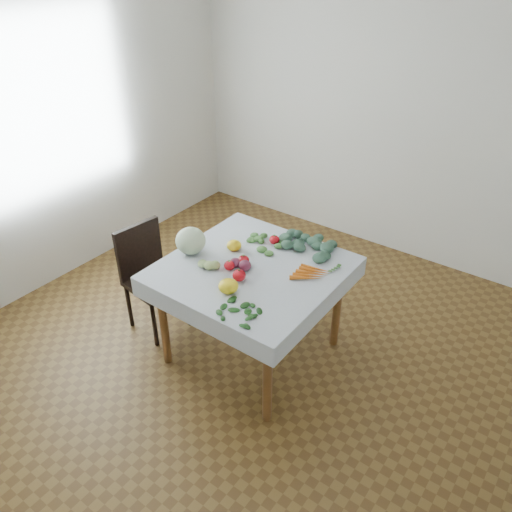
{
  "coord_description": "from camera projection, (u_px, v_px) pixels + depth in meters",
  "views": [
    {
      "loc": [
        1.65,
        -2.21,
        2.6
      ],
      "look_at": [
        -0.0,
        0.04,
        0.82
      ],
      "focal_mm": 35.0,
      "sensor_mm": 36.0,
      "label": 1
    }
  ],
  "objects": [
    {
      "name": "table",
      "position": [
        252.0,
        280.0,
        3.37
      ],
      "size": [
        1.0,
        1.0,
        0.75
      ],
      "color": "brown",
      "rests_on": "ground"
    },
    {
      "name": "ground",
      "position": [
        253.0,
        351.0,
        3.72
      ],
      "size": [
        4.0,
        4.0,
        0.0
      ],
      "primitive_type": "plane",
      "color": "brown"
    },
    {
      "name": "dill_bunch",
      "position": [
        263.0,
        242.0,
        3.56
      ],
      "size": [
        0.28,
        0.21,
        0.03
      ],
      "color": "#4A843C",
      "rests_on": "tablecloth"
    },
    {
      "name": "tomato_d",
      "position": [
        239.0,
        275.0,
        3.17
      ],
      "size": [
        0.1,
        0.1,
        0.08
      ],
      "primitive_type": "ellipsoid",
      "rotation": [
        0.0,
        0.0,
        0.11
      ],
      "color": "red",
      "rests_on": "tablecloth"
    },
    {
      "name": "tablecloth",
      "position": [
        252.0,
        267.0,
        3.32
      ],
      "size": [
        1.12,
        1.12,
        0.01
      ],
      "primitive_type": "cube",
      "color": "silver",
      "rests_on": "table"
    },
    {
      "name": "back_wall",
      "position": [
        388.0,
        108.0,
        4.36
      ],
      "size": [
        4.0,
        0.04,
        2.7
      ],
      "primitive_type": "cube",
      "color": "silver",
      "rests_on": "ground"
    },
    {
      "name": "onion_a",
      "position": [
        245.0,
        266.0,
        3.27
      ],
      "size": [
        0.11,
        0.11,
        0.07
      ],
      "primitive_type": "ellipsoid",
      "rotation": [
        0.0,
        0.0,
        0.35
      ],
      "color": "#51172C",
      "rests_on": "tablecloth"
    },
    {
      "name": "kale_bunch",
      "position": [
        306.0,
        246.0,
        3.49
      ],
      "size": [
        0.37,
        0.34,
        0.05
      ],
      "color": "#365846",
      "rests_on": "tablecloth"
    },
    {
      "name": "tomato_b",
      "position": [
        243.0,
        261.0,
        3.32
      ],
      "size": [
        0.1,
        0.1,
        0.07
      ],
      "primitive_type": "ellipsoid",
      "rotation": [
        0.0,
        0.0,
        0.31
      ],
      "color": "red",
      "rests_on": "tablecloth"
    },
    {
      "name": "tomato_a",
      "position": [
        274.0,
        240.0,
        3.55
      ],
      "size": [
        0.09,
        0.09,
        0.06
      ],
      "primitive_type": "ellipsoid",
      "rotation": [
        0.0,
        0.0,
        0.17
      ],
      "color": "red",
      "rests_on": "tablecloth"
    },
    {
      "name": "left_wall",
      "position": [
        52.0,
        124.0,
        3.99
      ],
      "size": [
        0.04,
        4.0,
        2.7
      ],
      "primitive_type": "cube",
      "color": "silver",
      "rests_on": "ground"
    },
    {
      "name": "chair",
      "position": [
        149.0,
        271.0,
        3.76
      ],
      "size": [
        0.43,
        0.43,
        0.84
      ],
      "color": "black",
      "rests_on": "ground"
    },
    {
      "name": "onion_b",
      "position": [
        235.0,
        263.0,
        3.3
      ],
      "size": [
        0.09,
        0.09,
        0.06
      ],
      "primitive_type": "ellipsoid",
      "rotation": [
        0.0,
        0.0,
        0.13
      ],
      "color": "#51172C",
      "rests_on": "tablecloth"
    },
    {
      "name": "cabbage",
      "position": [
        191.0,
        241.0,
        3.42
      ],
      "size": [
        0.26,
        0.26,
        0.19
      ],
      "primitive_type": "ellipsoid",
      "rotation": [
        0.0,
        0.0,
        -0.28
      ],
      "color": "beige",
      "rests_on": "tablecloth"
    },
    {
      "name": "tomatillo_cluster",
      "position": [
        205.0,
        265.0,
        3.28
      ],
      "size": [
        0.14,
        0.13,
        0.05
      ],
      "color": "#B3D379",
      "rests_on": "tablecloth"
    },
    {
      "name": "heirloom_back",
      "position": [
        234.0,
        245.0,
        3.48
      ],
      "size": [
        0.12,
        0.12,
        0.07
      ],
      "primitive_type": "ellipsoid",
      "rotation": [
        0.0,
        0.0,
        0.11
      ],
      "color": "yellow",
      "rests_on": "tablecloth"
    },
    {
      "name": "tomato_c",
      "position": [
        229.0,
        265.0,
        3.27
      ],
      "size": [
        0.07,
        0.07,
        0.06
      ],
      "primitive_type": "ellipsoid",
      "rotation": [
        0.0,
        0.0,
        -0.03
      ],
      "color": "red",
      "rests_on": "tablecloth"
    },
    {
      "name": "heirloom_front",
      "position": [
        228.0,
        286.0,
        3.06
      ],
      "size": [
        0.14,
        0.14,
        0.09
      ],
      "primitive_type": "ellipsoid",
      "rotation": [
        0.0,
        0.0,
        0.16
      ],
      "color": "yellow",
      "rests_on": "tablecloth"
    },
    {
      "name": "carrot_bunch",
      "position": [
        310.0,
        273.0,
        3.23
      ],
      "size": [
        0.21,
        0.24,
        0.03
      ],
      "color": "orange",
      "rests_on": "tablecloth"
    },
    {
      "name": "basil_bunch",
      "position": [
        239.0,
        313.0,
        2.9
      ],
      "size": [
        0.25,
        0.22,
        0.01
      ],
      "color": "#19501A",
      "rests_on": "tablecloth"
    }
  ]
}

